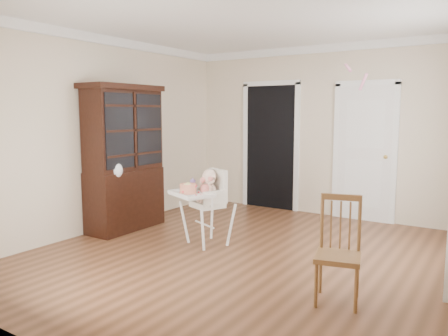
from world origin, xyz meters
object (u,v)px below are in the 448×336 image
Objects in this scene: sippy_cup at (193,185)px; china_cabinet at (124,158)px; high_chair at (207,198)px; dining_chair at (338,253)px; cake at (188,189)px.

china_cabinet reaches higher than sippy_cup.
high_chair is 1.47m from china_cabinet.
sippy_cup is 0.08× the size of china_cabinet.
china_cabinet is at bearing -155.86° from high_chair.
cake is at bearing 151.70° from dining_chair.
sippy_cup is 0.18× the size of dining_chair.
high_chair is 3.67× the size of cake.
dining_chair is at bearing -18.97° from sippy_cup.
dining_chair is (2.14, -0.74, -0.31)m from sippy_cup.
sippy_cup is 2.29m from dining_chair.
china_cabinet is at bearing 171.25° from cake.
china_cabinet is at bearing -178.89° from sippy_cup.
sippy_cup is at bearing 146.89° from dining_chair.
cake is 0.13× the size of china_cabinet.
dining_chair is at bearing -14.16° from cake.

